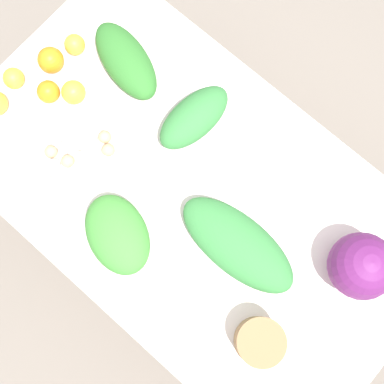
# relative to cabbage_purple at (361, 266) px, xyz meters

# --- Properties ---
(ground_plane) EXTENTS (8.00, 8.00, 0.00)m
(ground_plane) POSITION_rel_cabbage_purple_xyz_m (-0.49, -0.14, -0.79)
(ground_plane) COLOR #70665B
(dining_table) EXTENTS (1.44, 0.84, 0.70)m
(dining_table) POSITION_rel_cabbage_purple_xyz_m (-0.49, -0.14, -0.18)
(dining_table) COLOR silver
(dining_table) RESTS_ON ground_plane
(cabbage_purple) EXTENTS (0.18, 0.18, 0.18)m
(cabbage_purple) POSITION_rel_cabbage_purple_xyz_m (0.00, 0.00, 0.00)
(cabbage_purple) COLOR #601E5B
(cabbage_purple) RESTS_ON dining_table
(egg_carton) EXTENTS (0.20, 0.25, 0.09)m
(egg_carton) POSITION_rel_cabbage_purple_xyz_m (-0.80, -0.27, -0.05)
(egg_carton) COLOR #A8A8A3
(egg_carton) RESTS_ON dining_table
(paper_bag) EXTENTS (0.13, 0.13, 0.11)m
(paper_bag) POSITION_rel_cabbage_purple_xyz_m (-0.08, -0.33, -0.04)
(paper_bag) COLOR olive
(paper_bag) RESTS_ON dining_table
(greens_bunch_dandelion) EXTENTS (0.38, 0.17, 0.09)m
(greens_bunch_dandelion) POSITION_rel_cabbage_purple_xyz_m (-0.29, -0.17, -0.05)
(greens_bunch_dandelion) COLOR #337538
(greens_bunch_dandelion) RESTS_ON dining_table
(greens_bunch_scallion) EXTENTS (0.31, 0.21, 0.09)m
(greens_bunch_scallion) POSITION_rel_cabbage_purple_xyz_m (-0.90, 0.03, -0.05)
(greens_bunch_scallion) COLOR #2D6B28
(greens_bunch_scallion) RESTS_ON dining_table
(greens_bunch_kale) EXTENTS (0.15, 0.26, 0.09)m
(greens_bunch_kale) POSITION_rel_cabbage_purple_xyz_m (-0.63, 0.03, -0.05)
(greens_bunch_kale) COLOR #337538
(greens_bunch_kale) RESTS_ON dining_table
(greens_bunch_beet_tops) EXTENTS (0.29, 0.25, 0.10)m
(greens_bunch_beet_tops) POSITION_rel_cabbage_purple_xyz_m (-0.56, -0.37, -0.04)
(greens_bunch_beet_tops) COLOR #3D8433
(greens_bunch_beet_tops) RESTS_ON dining_table
(orange_0) EXTENTS (0.07, 0.07, 0.07)m
(orange_0) POSITION_rel_cabbage_purple_xyz_m (-1.13, -0.23, -0.06)
(orange_0) COLOR #F9A833
(orange_0) RESTS_ON dining_table
(orange_1) EXTENTS (0.07, 0.07, 0.07)m
(orange_1) POSITION_rel_cabbage_purple_xyz_m (-1.02, -0.19, -0.06)
(orange_1) COLOR orange
(orange_1) RESTS_ON dining_table
(orange_2) EXTENTS (0.06, 0.06, 0.06)m
(orange_2) POSITION_rel_cabbage_purple_xyz_m (-1.06, -0.03, -0.06)
(orange_2) COLOR #F9A833
(orange_2) RESTS_ON dining_table
(orange_4) EXTENTS (0.07, 0.07, 0.07)m
(orange_4) POSITION_rel_cabbage_purple_xyz_m (-0.96, -0.14, -0.06)
(orange_4) COLOR #F9A833
(orange_4) RESTS_ON dining_table
(orange_5) EXTENTS (0.08, 0.08, 0.08)m
(orange_5) POSITION_rel_cabbage_purple_xyz_m (-1.08, -0.11, -0.05)
(orange_5) COLOR orange
(orange_5) RESTS_ON dining_table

